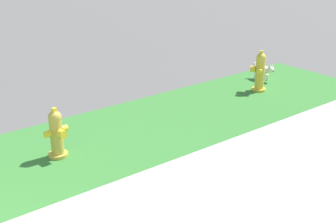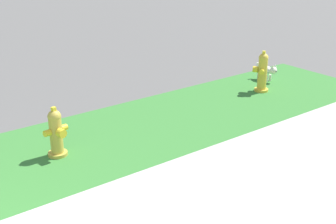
{
  "view_description": "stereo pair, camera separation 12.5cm",
  "coord_description": "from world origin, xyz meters",
  "views": [
    {
      "loc": [
        0.22,
        -3.23,
        2.97
      ],
      "look_at": [
        4.3,
        1.92,
        0.4
      ],
      "focal_mm": 50.0,
      "sensor_mm": 36.0,
      "label": 1
    },
    {
      "loc": [
        0.32,
        -3.31,
        2.97
      ],
      "look_at": [
        4.3,
        1.92,
        0.4
      ],
      "focal_mm": 50.0,
      "sensor_mm": 36.0,
      "label": 2
    }
  ],
  "objects": [
    {
      "name": "fire_hydrant_by_grass_verge",
      "position": [
        7.07,
        2.52,
        0.39
      ],
      "size": [
        0.34,
        0.33,
        0.81
      ],
      "rotation": [
        0.0,
        0.0,
        0.63
      ],
      "color": "gold",
      "rests_on": "ground"
    },
    {
      "name": "fire_hydrant_near_corner",
      "position": [
        2.67,
        2.33,
        0.35
      ],
      "size": [
        0.37,
        0.33,
        0.73
      ],
      "rotation": [
        0.0,
        0.0,
        3.29
      ],
      "color": "gold",
      "rests_on": "ground"
    },
    {
      "name": "small_white_dog",
      "position": [
        7.67,
        2.93,
        0.22
      ],
      "size": [
        0.2,
        0.53,
        0.39
      ],
      "rotation": [
        0.0,
        0.0,
        4.73
      ],
      "color": "silver",
      "rests_on": "ground"
    }
  ]
}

